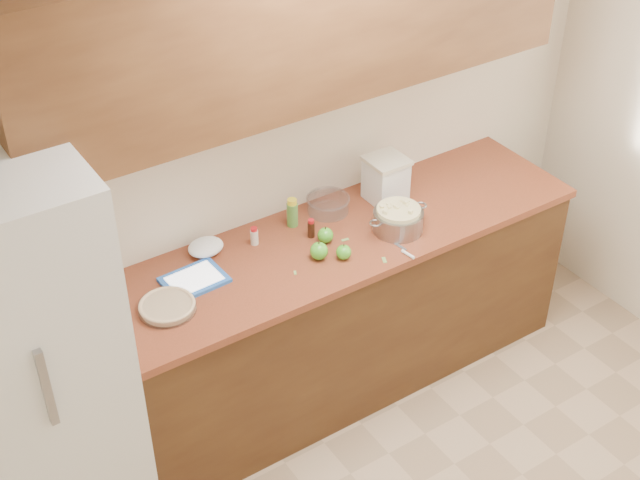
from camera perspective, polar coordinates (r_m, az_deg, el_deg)
room_shell at (r=3.08m, az=15.74°, el=-7.89°), size 3.60×3.60×3.60m
counter_run at (r=4.44m, az=0.21°, el=-4.89°), size 2.64×0.68×0.92m
upper_cabinets at (r=3.77m, az=-1.08°, el=13.86°), size 2.60×0.34×0.70m
fridge at (r=3.73m, az=-18.42°, el=-7.79°), size 0.70×0.70×1.80m
pie at (r=3.81m, az=-9.76°, el=-4.23°), size 0.25×0.25×0.04m
colander at (r=4.22m, az=5.02°, el=1.32°), size 0.33×0.24×0.12m
flour_canister at (r=4.40m, az=4.24°, el=3.93°), size 0.19×0.19×0.23m
tablet at (r=3.95m, az=-8.05°, el=-2.54°), size 0.28×0.22×0.02m
paring_knife at (r=4.09m, az=5.56°, el=-0.83°), size 0.04×0.16×0.01m
lemon_bottle at (r=4.23m, az=-1.78°, el=1.75°), size 0.05×0.05×0.15m
cinnamon_shaker at (r=4.13m, az=-4.23°, el=0.25°), size 0.04×0.04×0.09m
vanilla_bottle at (r=4.16m, az=-0.57°, el=0.74°), size 0.03×0.03×0.10m
mixing_bowl at (r=4.34m, az=0.52°, el=2.34°), size 0.22×0.22×0.08m
paper_towel at (r=4.10m, az=-7.33°, el=-0.45°), size 0.21×0.19×0.07m
apple_left at (r=4.03m, az=-0.07°, el=-0.70°), size 0.08×0.08×0.09m
apple_center at (r=4.13m, az=0.35°, el=0.30°), size 0.07×0.07×0.09m
apple_front at (r=4.03m, az=1.53°, el=-0.78°), size 0.07×0.07×0.08m
peel_a at (r=4.17m, az=1.62°, el=0.02°), size 0.04×0.02×0.00m
peel_b at (r=3.97m, az=-1.60°, el=-2.11°), size 0.02×0.03×0.00m
peel_c at (r=4.05m, az=4.14°, el=-1.29°), size 0.03×0.05×0.00m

